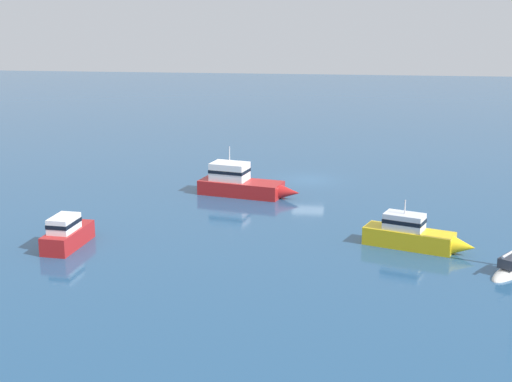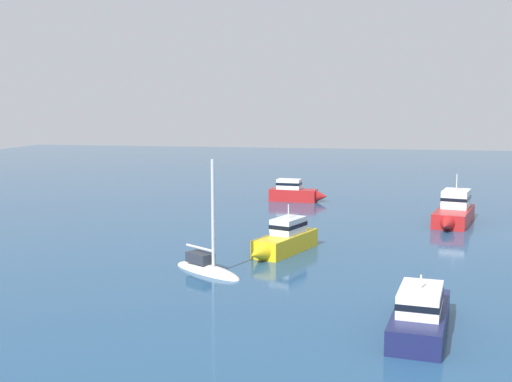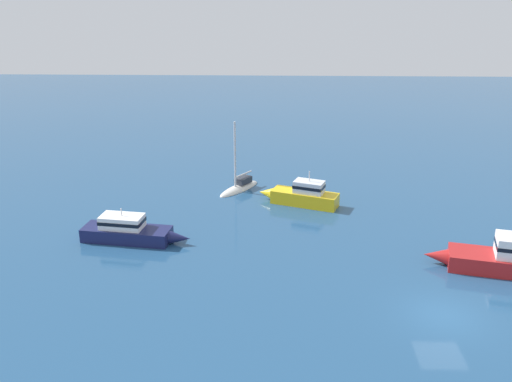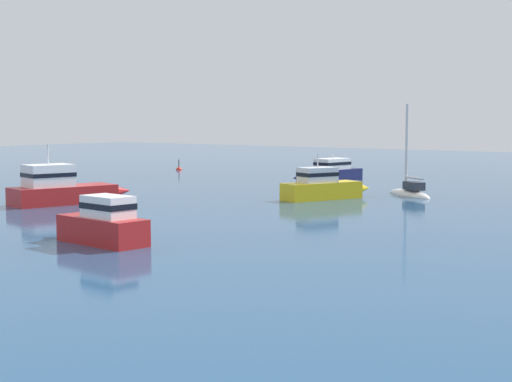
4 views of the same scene
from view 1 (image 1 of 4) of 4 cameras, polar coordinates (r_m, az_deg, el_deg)
name	(u,v)px [view 1 (image 1 of 4)]	position (r m, az deg, el deg)	size (l,w,h in m)	color
ground_plane	(308,180)	(61.00, 3.91, 0.83)	(160.00, 160.00, 0.00)	navy
launch_1	(69,233)	(46.35, -13.68, -3.01)	(1.95, 5.22, 1.95)	#B21E1E
motor_cruiser	(241,183)	(56.22, -1.13, 0.60)	(7.68, 3.62, 3.54)	#B21E1E
motor_cruiser_1	(413,235)	(45.60, 11.56, -3.20)	(6.47, 3.53, 2.80)	yellow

